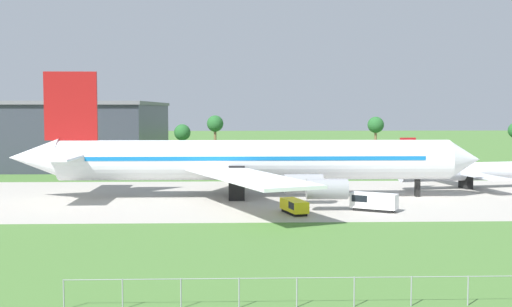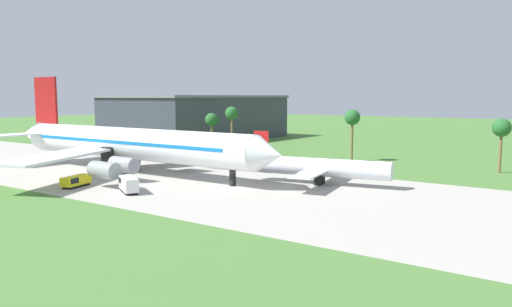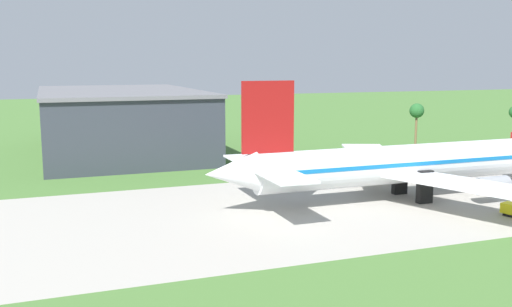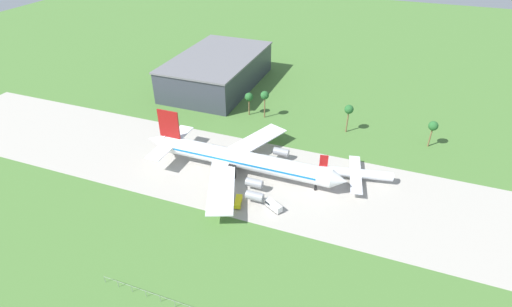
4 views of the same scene
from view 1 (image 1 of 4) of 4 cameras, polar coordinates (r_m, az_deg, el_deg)
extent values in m
plane|color=#477233|center=(103.35, 14.01, -3.75)|extent=(600.00, 600.00, 0.00)
cube|color=#A8A399|center=(103.35, 14.01, -3.75)|extent=(320.00, 44.00, 0.02)
cylinder|color=white|center=(98.89, 0.00, -0.58)|extent=(60.10, 6.14, 6.14)
cone|color=white|center=(105.13, 18.00, -0.50)|extent=(4.92, 6.02, 6.02)
cone|color=white|center=(103.42, -19.12, -0.34)|extent=(7.68, 5.84, 5.84)
cube|color=#146BB7|center=(98.85, 0.00, -0.31)|extent=(51.08, 6.27, 0.61)
cube|color=maroon|center=(101.61, -16.15, 4.07)|extent=(7.99, 0.50, 10.44)
cube|color=white|center=(101.93, -16.23, -0.08)|extent=(5.53, 24.58, 0.30)
cube|color=white|center=(84.75, -0.85, -2.08)|extent=(18.09, 29.44, 0.44)
cube|color=white|center=(113.15, -1.12, -0.55)|extent=(18.09, 29.44, 0.44)
cylinder|color=gray|center=(92.31, 4.25, -2.70)|extent=(5.53, 2.76, 2.76)
cylinder|color=gray|center=(86.57, 6.32, -3.16)|extent=(5.53, 2.76, 2.76)
cylinder|color=gray|center=(106.90, 3.40, -1.78)|extent=(5.53, 2.76, 2.76)
cylinder|color=gray|center=(113.23, 4.36, -1.46)|extent=(5.53, 2.76, 2.76)
cube|color=black|center=(103.18, 14.16, -2.31)|extent=(0.70, 0.90, 5.22)
cube|color=black|center=(95.79, -1.73, -2.67)|extent=(2.40, 1.20, 5.22)
cube|color=black|center=(102.50, -1.74, -2.23)|extent=(2.40, 1.20, 5.22)
cylinder|color=silver|center=(115.90, 18.16, -1.53)|extent=(24.40, 7.63, 3.12)
cube|color=red|center=(110.40, 13.34, 0.25)|extent=(2.81, 0.76, 4.37)
cube|color=silver|center=(115.93, 18.15, -1.68)|extent=(7.78, 22.13, 0.24)
cube|color=black|center=(116.05, 18.14, -2.26)|extent=(1.71, 2.99, 2.97)
cube|color=black|center=(87.71, 10.43, -4.94)|extent=(5.47, 4.17, 0.40)
cube|color=white|center=(87.53, 10.44, -4.15)|extent=(6.38, 4.80, 2.04)
cube|color=black|center=(88.01, 9.38, -3.89)|extent=(2.89, 2.85, 0.90)
cube|color=black|center=(84.27, 3.41, -5.25)|extent=(3.03, 5.08, 0.40)
cube|color=yellow|center=(84.12, 3.41, -4.62)|extent=(3.46, 5.95, 1.46)
cube|color=black|center=(82.67, 3.80, -4.62)|extent=(2.50, 2.45, 0.90)
cylinder|color=gray|center=(46.75, -16.72, -11.92)|extent=(0.10, 0.10, 2.10)
cylinder|color=gray|center=(45.91, -11.78, -12.13)|extent=(0.10, 0.10, 2.10)
cylinder|color=gray|center=(45.41, -6.68, -12.25)|extent=(0.10, 0.10, 2.10)
cylinder|color=gray|center=(45.26, -1.51, -12.28)|extent=(0.10, 0.10, 2.10)
cylinder|color=gray|center=(45.46, 3.65, -12.21)|extent=(0.10, 0.10, 2.10)
cylinder|color=gray|center=(46.01, 8.73, -12.05)|extent=(0.10, 0.10, 2.10)
cylinder|color=gray|center=(46.90, 13.64, -11.81)|extent=(0.10, 0.10, 2.10)
cylinder|color=gray|center=(48.10, 18.33, -11.50)|extent=(0.10, 0.10, 2.10)
cube|color=#333842|center=(169.47, -14.91, 1.69)|extent=(36.00, 60.00, 14.59)
cube|color=slate|center=(169.35, -14.96, 4.30)|extent=(36.72, 61.20, 0.80)
cylinder|color=brown|center=(141.24, -6.55, 0.02)|extent=(0.56, 0.56, 7.96)
sphere|color=#235B28|center=(141.00, -6.57, 1.88)|extent=(3.60, 3.60, 3.60)
cylinder|color=brown|center=(140.78, -3.64, 0.42)|extent=(0.56, 0.56, 9.89)
sphere|color=#235B28|center=(140.54, -3.65, 2.67)|extent=(3.60, 3.60, 3.60)
cylinder|color=brown|center=(144.14, 10.57, 0.38)|extent=(0.56, 0.56, 9.59)
sphere|color=#235B28|center=(143.91, 10.60, 2.53)|extent=(3.60, 3.60, 3.60)
camera|label=2|loc=(86.02, 65.54, 2.50)|focal=35.00mm
camera|label=3|loc=(59.77, -70.48, 9.17)|focal=40.00mm
camera|label=4|loc=(82.51, 99.79, 54.61)|focal=28.00mm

